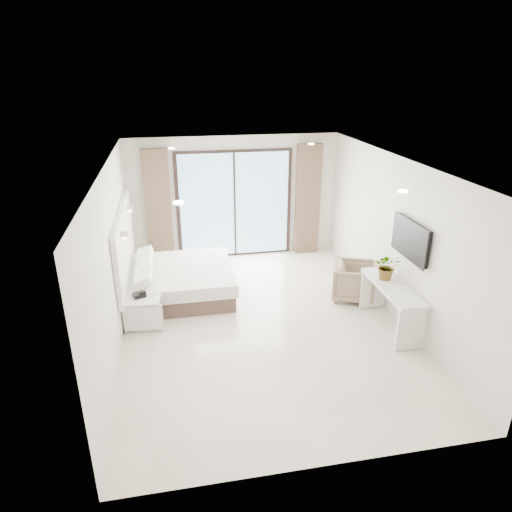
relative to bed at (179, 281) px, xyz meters
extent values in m
plane|color=beige|center=(1.34, -1.30, -0.29)|extent=(6.20, 6.20, 0.00)
cube|color=silver|center=(1.34, 1.80, 1.06)|extent=(4.60, 0.02, 2.70)
cube|color=silver|center=(1.34, -4.40, 1.06)|extent=(4.60, 0.02, 2.70)
cube|color=silver|center=(-0.96, -1.30, 1.06)|extent=(0.02, 6.20, 2.70)
cube|color=silver|center=(3.64, -1.30, 1.06)|extent=(0.02, 6.20, 2.70)
cube|color=white|center=(1.34, -1.30, 2.41)|extent=(4.60, 6.20, 0.02)
cube|color=white|center=(-0.91, 0.00, 0.86)|extent=(0.08, 3.00, 1.20)
cube|color=black|center=(3.59, -1.84, 1.26)|extent=(0.06, 1.00, 0.58)
cube|color=black|center=(3.55, -1.84, 1.26)|extent=(0.02, 1.04, 0.62)
cube|color=black|center=(1.34, 1.77, 0.91)|extent=(2.56, 0.04, 2.42)
cube|color=#98CDF3|center=(1.34, 1.74, 0.91)|extent=(2.40, 0.01, 2.30)
cube|color=brown|center=(-0.31, 1.66, 0.96)|extent=(0.55, 0.14, 2.50)
cube|color=brown|center=(2.99, 1.66, 0.96)|extent=(0.55, 0.14, 2.50)
cylinder|color=white|center=(0.04, -3.10, 2.39)|extent=(0.12, 0.12, 0.02)
cylinder|color=white|center=(2.64, -3.10, 2.39)|extent=(0.12, 0.12, 0.02)
cylinder|color=white|center=(0.04, 0.50, 2.39)|extent=(0.12, 0.12, 0.02)
cylinder|color=white|center=(2.64, 0.50, 2.39)|extent=(0.12, 0.12, 0.02)
cube|color=brown|center=(0.02, 0.00, -0.14)|extent=(1.87, 1.78, 0.30)
cube|color=silver|center=(0.02, 0.00, 0.13)|extent=(1.95, 1.85, 0.24)
cube|color=white|center=(-0.61, -0.61, 0.33)|extent=(0.28, 0.37, 0.14)
cube|color=white|center=(-0.61, -0.21, 0.33)|extent=(0.28, 0.37, 0.14)
cube|color=white|center=(-0.61, 0.21, 0.33)|extent=(0.28, 0.37, 0.14)
cube|color=white|center=(-0.61, 0.61, 0.33)|extent=(0.28, 0.37, 0.14)
cube|color=silver|center=(-0.62, -1.06, 0.22)|extent=(0.62, 0.52, 0.05)
cube|color=silver|center=(-0.62, -1.06, -0.26)|extent=(0.62, 0.52, 0.05)
cube|color=silver|center=(-0.62, -1.27, -0.02)|extent=(0.58, 0.10, 0.48)
cube|color=silver|center=(-0.62, -0.84, -0.02)|extent=(0.58, 0.10, 0.48)
cube|color=black|center=(-0.67, -1.01, 0.28)|extent=(0.24, 0.21, 0.07)
cube|color=silver|center=(3.38, -1.84, 0.45)|extent=(0.47, 1.50, 0.06)
cube|color=silver|center=(3.38, -2.52, 0.07)|extent=(0.45, 0.06, 0.71)
cube|color=silver|center=(3.38, -1.17, 0.07)|extent=(0.45, 0.06, 0.71)
imported|color=#33662D|center=(3.38, -1.58, 0.66)|extent=(0.54, 0.56, 0.35)
imported|color=#8D785C|center=(3.19, -0.74, 0.09)|extent=(0.92, 0.94, 0.76)
camera|label=1|loc=(-0.04, -7.90, 3.74)|focal=32.00mm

